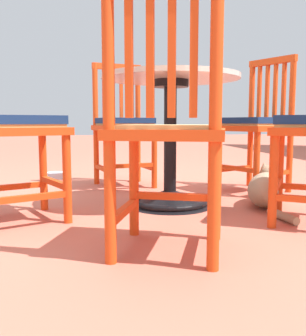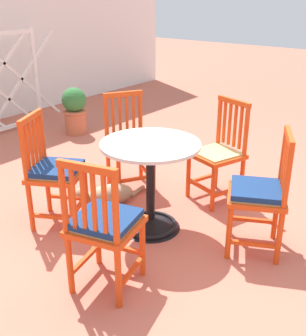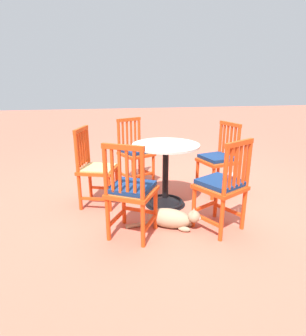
{
  "view_description": "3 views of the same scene",
  "coord_description": "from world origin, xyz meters",
  "px_view_note": "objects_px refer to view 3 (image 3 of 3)",
  "views": [
    {
      "loc": [
        2.28,
        -0.26,
        0.47
      ],
      "look_at": [
        0.1,
        0.03,
        0.21
      ],
      "focal_mm": 41.48,
      "sensor_mm": 36.0,
      "label": 1
    },
    {
      "loc": [
        -2.16,
        -1.7,
        1.77
      ],
      "look_at": [
        0.3,
        0.23,
        0.44
      ],
      "focal_mm": 44.59,
      "sensor_mm": 36.0,
      "label": 2
    },
    {
      "loc": [
        0.85,
        3.11,
        1.41
      ],
      "look_at": [
        0.31,
        0.27,
        0.51
      ],
      "focal_mm": 29.93,
      "sensor_mm": 36.0,
      "label": 3
    }
  ],
  "objects_px": {
    "orange_chair_at_corner": "(96,169)",
    "orange_chair_tucked_in": "(135,153)",
    "orange_chair_facing_out": "(218,160)",
    "pet_water_bowl": "(230,175)",
    "cafe_table": "(165,181)",
    "orange_chair_near_fence": "(222,186)",
    "orange_chair_by_planter": "(131,191)",
    "tabby_cat": "(173,219)"
  },
  "relations": [
    {
      "from": "orange_chair_at_corner",
      "to": "orange_chair_tucked_in",
      "type": "bearing_deg",
      "value": -130.27
    },
    {
      "from": "orange_chair_facing_out",
      "to": "pet_water_bowl",
      "type": "bearing_deg",
      "value": -129.94
    },
    {
      "from": "orange_chair_at_corner",
      "to": "orange_chair_facing_out",
      "type": "xyz_separation_m",
      "value": [
        -1.53,
        -0.07,
        0.01
      ]
    },
    {
      "from": "cafe_table",
      "to": "orange_chair_near_fence",
      "type": "bearing_deg",
      "value": 120.83
    },
    {
      "from": "orange_chair_at_corner",
      "to": "pet_water_bowl",
      "type": "relative_size",
      "value": 5.36
    },
    {
      "from": "orange_chair_by_planter",
      "to": "orange_chair_at_corner",
      "type": "bearing_deg",
      "value": -67.53
    },
    {
      "from": "pet_water_bowl",
      "to": "orange_chair_tucked_in",
      "type": "bearing_deg",
      "value": -0.84
    },
    {
      "from": "tabby_cat",
      "to": "pet_water_bowl",
      "type": "height_order",
      "value": "tabby_cat"
    },
    {
      "from": "cafe_table",
      "to": "orange_chair_tucked_in",
      "type": "bearing_deg",
      "value": -72.7
    },
    {
      "from": "tabby_cat",
      "to": "orange_chair_tucked_in",
      "type": "bearing_deg",
      "value": -81.76
    },
    {
      "from": "orange_chair_by_planter",
      "to": "orange_chair_facing_out",
      "type": "xyz_separation_m",
      "value": [
        -1.21,
        -0.85,
        0.0
      ]
    },
    {
      "from": "orange_chair_by_planter",
      "to": "orange_chair_tucked_in",
      "type": "relative_size",
      "value": 1.0
    },
    {
      "from": "orange_chair_at_corner",
      "to": "tabby_cat",
      "type": "bearing_deg",
      "value": 136.26
    },
    {
      "from": "orange_chair_at_corner",
      "to": "orange_chair_tucked_in",
      "type": "relative_size",
      "value": 1.0
    },
    {
      "from": "cafe_table",
      "to": "orange_chair_tucked_in",
      "type": "distance_m",
      "value": 0.84
    },
    {
      "from": "orange_chair_at_corner",
      "to": "cafe_table",
      "type": "bearing_deg",
      "value": 169.23
    },
    {
      "from": "orange_chair_at_corner",
      "to": "orange_chair_tucked_in",
      "type": "height_order",
      "value": "same"
    },
    {
      "from": "orange_chair_by_planter",
      "to": "pet_water_bowl",
      "type": "bearing_deg",
      "value": -140.07
    },
    {
      "from": "orange_chair_by_planter",
      "to": "orange_chair_near_fence",
      "type": "bearing_deg",
      "value": 177.53
    },
    {
      "from": "orange_chair_near_fence",
      "to": "orange_chair_tucked_in",
      "type": "relative_size",
      "value": 1.0
    },
    {
      "from": "tabby_cat",
      "to": "orange_chair_at_corner",
      "type": "bearing_deg",
      "value": -43.74
    },
    {
      "from": "orange_chair_near_fence",
      "to": "orange_chair_facing_out",
      "type": "distance_m",
      "value": 0.95
    },
    {
      "from": "orange_chair_at_corner",
      "to": "pet_water_bowl",
      "type": "distance_m",
      "value": 2.12
    },
    {
      "from": "cafe_table",
      "to": "tabby_cat",
      "type": "distance_m",
      "value": 0.59
    },
    {
      "from": "tabby_cat",
      "to": "orange_chair_by_planter",
      "type": "bearing_deg",
      "value": 9.54
    },
    {
      "from": "orange_chair_by_planter",
      "to": "orange_chair_facing_out",
      "type": "height_order",
      "value": "same"
    },
    {
      "from": "orange_chair_facing_out",
      "to": "orange_chair_at_corner",
      "type": "bearing_deg",
      "value": 2.66
    },
    {
      "from": "orange_chair_facing_out",
      "to": "tabby_cat",
      "type": "bearing_deg",
      "value": 44.48
    },
    {
      "from": "orange_chair_tucked_in",
      "to": "pet_water_bowl",
      "type": "xyz_separation_m",
      "value": [
        -1.44,
        0.02,
        -0.42
      ]
    },
    {
      "from": "orange_chair_facing_out",
      "to": "orange_chair_tucked_in",
      "type": "distance_m",
      "value": 1.14
    },
    {
      "from": "orange_chair_near_fence",
      "to": "cafe_table",
      "type": "bearing_deg",
      "value": -59.17
    },
    {
      "from": "orange_chair_tucked_in",
      "to": "tabby_cat",
      "type": "distance_m",
      "value": 1.4
    },
    {
      "from": "orange_chair_near_fence",
      "to": "pet_water_bowl",
      "type": "xyz_separation_m",
      "value": [
        -0.8,
        -1.43,
        -0.42
      ]
    },
    {
      "from": "orange_chair_near_fence",
      "to": "orange_chair_tucked_in",
      "type": "bearing_deg",
      "value": -66.17
    },
    {
      "from": "orange_chair_at_corner",
      "to": "orange_chair_near_fence",
      "type": "relative_size",
      "value": 1.0
    },
    {
      "from": "orange_chair_at_corner",
      "to": "orange_chair_tucked_in",
      "type": "xyz_separation_m",
      "value": [
        -0.54,
        -0.64,
        0.01
      ]
    },
    {
      "from": "orange_chair_near_fence",
      "to": "pet_water_bowl",
      "type": "bearing_deg",
      "value": -119.27
    },
    {
      "from": "tabby_cat",
      "to": "pet_water_bowl",
      "type": "relative_size",
      "value": 4.26
    },
    {
      "from": "orange_chair_near_fence",
      "to": "tabby_cat",
      "type": "xyz_separation_m",
      "value": [
        0.45,
        -0.11,
        -0.35
      ]
    },
    {
      "from": "cafe_table",
      "to": "tabby_cat",
      "type": "xyz_separation_m",
      "value": [
        0.05,
        0.56,
        -0.19
      ]
    },
    {
      "from": "orange_chair_facing_out",
      "to": "tabby_cat",
      "type": "height_order",
      "value": "orange_chair_facing_out"
    },
    {
      "from": "orange_chair_by_planter",
      "to": "pet_water_bowl",
      "type": "height_order",
      "value": "orange_chair_by_planter"
    }
  ]
}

